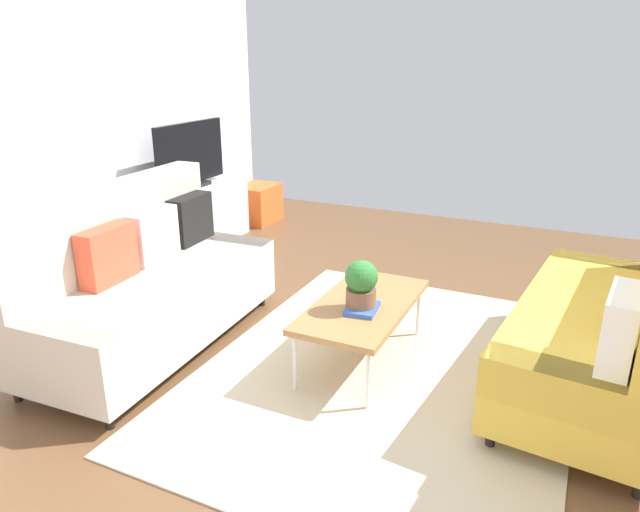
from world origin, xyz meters
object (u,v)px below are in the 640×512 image
(couch_beige, at_px, (146,283))
(tv, at_px, (191,156))
(potted_plant, at_px, (361,285))
(table_book_0, at_px, (362,308))
(bottle_2, at_px, (182,184))
(bottle_1, at_px, (174,182))
(vase_0, at_px, (148,192))
(tv_console, at_px, (194,217))
(bottle_0, at_px, (167,186))
(coffee_table, at_px, (363,307))
(storage_trunk, at_px, (258,204))
(couch_green, at_px, (610,325))

(couch_beige, relative_size, tv, 1.94)
(potted_plant, bearing_deg, table_book_0, -121.77)
(potted_plant, xyz_separation_m, bottle_2, (1.36, 2.42, 0.13))
(bottle_1, bearing_deg, vase_0, 161.93)
(tv_console, relative_size, bottle_0, 7.69)
(coffee_table, height_order, bottle_1, bottle_1)
(vase_0, bearing_deg, table_book_0, -111.39)
(potted_plant, relative_size, bottle_0, 1.76)
(tv, height_order, vase_0, tv)
(potted_plant, xyz_separation_m, bottle_1, (1.25, 2.42, 0.16))
(storage_trunk, height_order, bottle_2, bottle_2)
(coffee_table, height_order, storage_trunk, storage_trunk)
(bottle_2, bearing_deg, storage_trunk, -2.65)
(bottle_1, bearing_deg, bottle_0, 180.00)
(couch_beige, xyz_separation_m, storage_trunk, (2.95, 0.91, -0.23))
(storage_trunk, xyz_separation_m, bottle_1, (-1.40, 0.06, 0.53))
(tv_console, height_order, bottle_1, bottle_1)
(couch_beige, xyz_separation_m, couch_green, (0.67, -2.84, -0.01))
(potted_plant, bearing_deg, bottle_2, 60.62)
(table_book_0, relative_size, bottle_0, 1.32)
(couch_green, height_order, bottle_0, couch_green)
(tv_console, xyz_separation_m, bottle_1, (-0.30, -0.04, 0.43))
(tv_console, distance_m, potted_plant, 2.92)
(vase_0, bearing_deg, couch_beige, -140.05)
(tv_console, relative_size, vase_0, 11.31)
(tv_console, distance_m, bottle_2, 0.44)
(table_book_0, height_order, bottle_0, bottle_0)
(couch_green, relative_size, bottle_2, 13.80)
(coffee_table, xyz_separation_m, table_book_0, (-0.11, -0.04, 0.04))
(couch_green, relative_size, table_book_0, 8.24)
(table_book_0, bearing_deg, tv_console, 57.62)
(couch_green, distance_m, bottle_2, 3.95)
(coffee_table, height_order, potted_plant, potted_plant)
(table_book_0, xyz_separation_m, bottle_0, (1.16, 2.43, 0.30))
(tv, height_order, storage_trunk, tv)
(couch_beige, height_order, bottle_1, couch_beige)
(bottle_0, relative_size, bottle_1, 0.84)
(tv, relative_size, bottle_0, 5.50)
(tv_console, xyz_separation_m, storage_trunk, (1.10, -0.10, -0.10))
(bottle_2, bearing_deg, vase_0, 166.76)
(coffee_table, xyz_separation_m, tv, (1.46, 2.42, 0.56))
(potted_plant, bearing_deg, couch_beige, 101.34)
(couch_green, bearing_deg, potted_plant, 111.26)
(couch_green, xyz_separation_m, bottle_1, (0.87, 3.81, 0.31))
(coffee_table, height_order, tv_console, tv_console)
(vase_0, height_order, bottle_0, bottle_0)
(couch_green, bearing_deg, tv, 78.94)
(bottle_0, xyz_separation_m, bottle_2, (0.21, 0.00, -0.02))
(tv, bearing_deg, potted_plant, -122.59)
(storage_trunk, xyz_separation_m, bottle_0, (-1.51, 0.06, 0.51))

